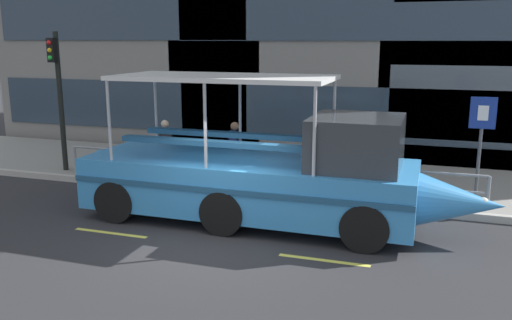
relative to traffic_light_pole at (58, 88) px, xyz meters
The scene contains 12 objects.
ground_plane 8.12m from the traffic_light_pole, 28.51° to the right, with size 120.00×120.00×0.00m, color #2B2B2D.
sidewalk 7.48m from the traffic_light_pole, 16.28° to the left, with size 32.00×4.80×0.18m, color gray.
curb_edge 7.24m from the traffic_light_pole, ahead, with size 32.00×0.18×0.18m, color #B2ADA3.
lane_centreline 8.29m from the traffic_light_pole, 30.96° to the right, with size 25.80×0.12×0.01m.
curb_guardrail 6.75m from the traffic_light_pole, ahead, with size 11.84×0.09×0.87m.
traffic_light_pole is the anchor object (origin of this frame).
parking_sign 12.10m from the traffic_light_pole, ahead, with size 0.60×0.12×2.69m.
duck_tour_boat 7.95m from the traffic_light_pole, 16.37° to the right, with size 9.61×2.55×3.41m.
pedestrian_near_bow 10.05m from the traffic_light_pole, ahead, with size 0.44×0.25×1.58m.
pedestrian_mid_left 7.85m from the traffic_light_pole, 10.13° to the left, with size 0.32×0.44×1.71m.
pedestrian_mid_right 5.82m from the traffic_light_pole, ahead, with size 0.46×0.31×1.74m.
pedestrian_near_stern 3.73m from the traffic_light_pole, ahead, with size 0.31×0.44×1.69m.
Camera 1 is at (4.21, -10.02, 4.18)m, focal length 37.49 mm.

